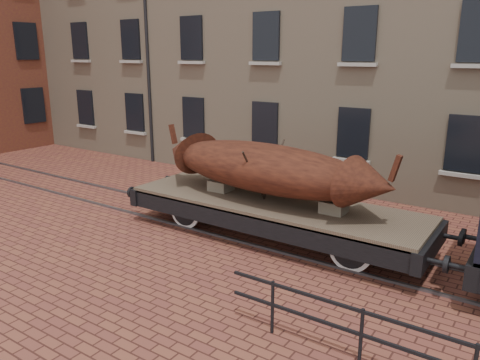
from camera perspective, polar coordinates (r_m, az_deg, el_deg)
The scene contains 4 objects.
ground at distance 13.04m, azimuth 0.99°, elevation -6.39°, with size 90.00×90.00×0.00m, color brown.
rail_track at distance 13.03m, azimuth 0.99°, elevation -6.27°, with size 30.00×1.52×0.06m.
flatcar_wagon at distance 12.37m, azimuth 4.03°, elevation -3.47°, with size 9.00×2.44×1.36m.
iron_boat at distance 12.21m, azimuth 3.00°, elevation 1.55°, with size 7.14×2.49×1.69m.
Camera 1 is at (6.64, -10.16, 4.78)m, focal length 35.00 mm.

